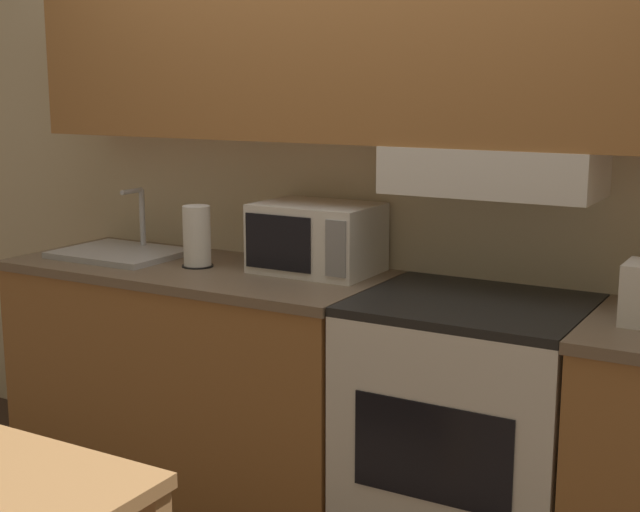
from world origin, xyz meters
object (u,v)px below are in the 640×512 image
(stove_range, at_px, (468,434))
(sink_basin, at_px, (120,252))
(microwave, at_px, (317,238))
(paper_towel_roll, at_px, (197,237))

(stove_range, xyz_separation_m, sink_basin, (-1.53, 0.00, 0.48))
(sink_basin, bearing_deg, microwave, 9.23)
(microwave, relative_size, sink_basin, 0.91)
(sink_basin, height_order, paper_towel_roll, sink_basin)
(paper_towel_roll, bearing_deg, sink_basin, 178.71)
(microwave, relative_size, paper_towel_roll, 1.88)
(microwave, xyz_separation_m, sink_basin, (-0.86, -0.14, -0.11))
(stove_range, bearing_deg, paper_towel_roll, -179.54)
(microwave, distance_m, paper_towel_roll, 0.48)
(microwave, bearing_deg, sink_basin, -170.77)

